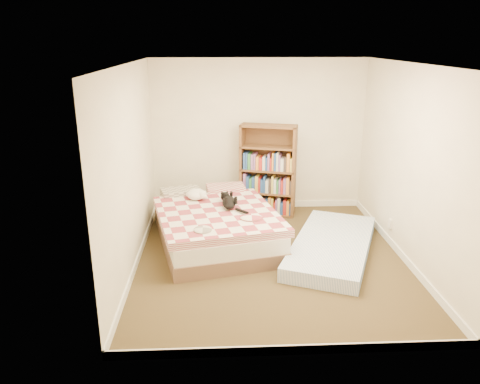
{
  "coord_description": "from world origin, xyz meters",
  "views": [
    {
      "loc": [
        -0.68,
        -5.6,
        2.78
      ],
      "look_at": [
        -0.39,
        0.3,
        0.84
      ],
      "focal_mm": 35.0,
      "sensor_mm": 36.0,
      "label": 1
    }
  ],
  "objects_px": {
    "bed": "(215,224)",
    "bookshelf": "(267,181)",
    "floor_mattress": "(332,246)",
    "white_dog": "(197,194)",
    "black_cat": "(229,201)"
  },
  "relations": [
    {
      "from": "black_cat",
      "to": "white_dog",
      "type": "height_order",
      "value": "black_cat"
    },
    {
      "from": "floor_mattress",
      "to": "white_dog",
      "type": "height_order",
      "value": "white_dog"
    },
    {
      "from": "bed",
      "to": "black_cat",
      "type": "xyz_separation_m",
      "value": [
        0.2,
        0.03,
        0.33
      ]
    },
    {
      "from": "bookshelf",
      "to": "black_cat",
      "type": "height_order",
      "value": "bookshelf"
    },
    {
      "from": "bed",
      "to": "black_cat",
      "type": "relative_size",
      "value": 3.36
    },
    {
      "from": "bed",
      "to": "bookshelf",
      "type": "bearing_deg",
      "value": 39.06
    },
    {
      "from": "bed",
      "to": "black_cat",
      "type": "height_order",
      "value": "black_cat"
    },
    {
      "from": "bed",
      "to": "white_dog",
      "type": "distance_m",
      "value": 0.55
    },
    {
      "from": "black_cat",
      "to": "white_dog",
      "type": "bearing_deg",
      "value": 132.81
    },
    {
      "from": "white_dog",
      "to": "bookshelf",
      "type": "bearing_deg",
      "value": 29.92
    },
    {
      "from": "bed",
      "to": "white_dog",
      "type": "xyz_separation_m",
      "value": [
        -0.26,
        0.35,
        0.33
      ]
    },
    {
      "from": "bed",
      "to": "white_dog",
      "type": "relative_size",
      "value": 7.4
    },
    {
      "from": "bookshelf",
      "to": "floor_mattress",
      "type": "height_order",
      "value": "bookshelf"
    },
    {
      "from": "white_dog",
      "to": "bed",
      "type": "bearing_deg",
      "value": -56.81
    },
    {
      "from": "bookshelf",
      "to": "floor_mattress",
      "type": "distance_m",
      "value": 1.79
    }
  ]
}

